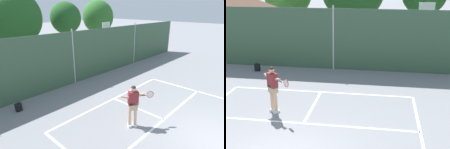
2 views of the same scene
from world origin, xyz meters
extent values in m
cube|color=white|center=(0.00, 5.50, 0.00)|extent=(8.20, 0.10, 0.01)
cube|color=white|center=(0.00, 2.48, 0.00)|extent=(8.20, 0.10, 0.01)
cube|color=white|center=(0.00, 3.96, 0.00)|extent=(0.10, 2.97, 0.01)
cube|color=#38563D|center=(0.00, 9.00, 1.68)|extent=(26.00, 0.05, 3.36)
cylinder|color=#B2B2B7|center=(0.00, 9.00, 1.76)|extent=(0.09, 0.09, 3.51)
cylinder|color=#B2B2B7|center=(6.50, 9.00, 1.76)|extent=(0.09, 0.09, 3.51)
cylinder|color=#B2B2B7|center=(13.00, 9.00, 1.76)|extent=(0.09, 0.09, 3.51)
cylinder|color=yellow|center=(5.08, 11.14, 1.52)|extent=(0.12, 0.12, 3.05)
cube|color=white|center=(5.08, 11.04, 3.25)|extent=(0.90, 0.06, 0.60)
torus|color=#D85919|center=(5.08, 10.77, 3.03)|extent=(0.48, 0.48, 0.02)
cylinder|color=brown|center=(0.11, 18.01, 0.84)|extent=(0.36, 0.36, 1.69)
ellipsoid|color=#235623|center=(0.11, 18.01, 3.86)|extent=(5.12, 4.61, 5.12)
cylinder|color=brown|center=(5.72, 18.01, 1.07)|extent=(0.36, 0.36, 2.14)
ellipsoid|color=#235623|center=(5.72, 18.01, 3.64)|extent=(3.52, 3.16, 3.52)
cylinder|color=brown|center=(10.71, 18.01, 0.91)|extent=(0.36, 0.36, 1.82)
ellipsoid|color=#2D6628|center=(10.71, 18.01, 3.60)|extent=(4.19, 3.77, 4.19)
cube|color=silver|center=(-1.46, 3.30, 0.05)|extent=(0.25, 0.28, 0.10)
cube|color=silver|center=(-1.27, 3.16, 0.05)|extent=(0.25, 0.28, 0.10)
cylinder|color=tan|center=(-1.46, 3.30, 0.51)|extent=(0.13, 0.13, 0.82)
cylinder|color=tan|center=(-1.27, 3.16, 0.51)|extent=(0.13, 0.13, 0.82)
cube|color=tan|center=(-1.37, 3.23, 0.98)|extent=(0.43, 0.41, 0.32)
cube|color=maroon|center=(-1.37, 3.23, 1.32)|extent=(0.46, 0.43, 0.56)
sphere|color=tan|center=(-1.37, 3.23, 1.73)|extent=(0.22, 0.22, 0.22)
sphere|color=black|center=(-1.37, 3.23, 1.75)|extent=(0.21, 0.21, 0.21)
cylinder|color=tan|center=(-1.19, 3.13, 1.42)|extent=(0.50, 0.41, 0.17)
cylinder|color=tan|center=(-1.59, 3.40, 1.37)|extent=(0.46, 0.38, 0.22)
cylinder|color=black|center=(-1.02, 3.03, 1.37)|extent=(0.26, 0.21, 0.04)
torus|color=red|center=(-0.71, 2.86, 1.37)|extent=(0.26, 0.20, 0.30)
cylinder|color=silver|center=(-0.71, 2.86, 1.37)|extent=(0.21, 0.16, 0.26)
cube|color=black|center=(-4.09, 8.02, 0.20)|extent=(0.29, 0.20, 0.40)
cube|color=black|center=(-4.08, 7.90, 0.12)|extent=(0.23, 0.08, 0.18)
torus|color=black|center=(-4.09, 8.02, 0.42)|extent=(0.09, 0.02, 0.09)
camera|label=1|loc=(-6.91, -0.74, 4.73)|focal=30.16mm
camera|label=2|loc=(2.68, -6.89, 5.19)|focal=48.08mm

